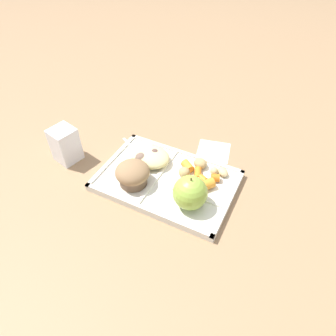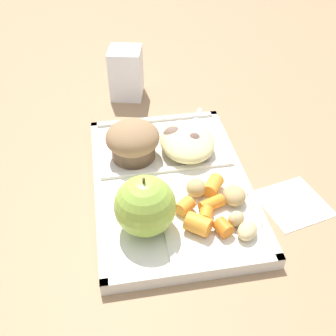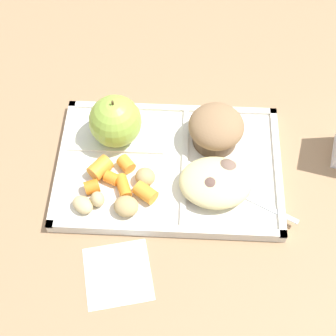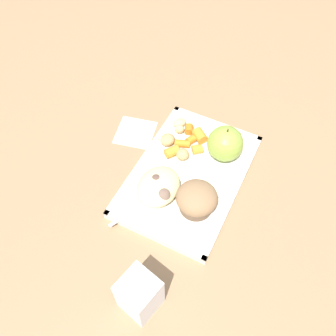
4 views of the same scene
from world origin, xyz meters
name	(u,v)px [view 3 (image 3 of 4)]	position (x,y,z in m)	size (l,w,h in m)	color
ground	(169,170)	(0.00, 0.00, 0.00)	(6.00, 6.00, 0.00)	#997551
lunch_tray	(169,167)	(0.00, 0.00, 0.01)	(0.36, 0.24, 0.02)	silver
green_apple	(115,121)	(-0.09, 0.05, 0.06)	(0.09, 0.09, 0.09)	#93B742
bran_muffin	(216,129)	(0.07, 0.05, 0.05)	(0.09, 0.09, 0.07)	brown
carrot_slice_large	(112,178)	(-0.09, -0.04, 0.03)	(0.02, 0.02, 0.02)	orange
carrot_slice_near_corner	(146,193)	(-0.03, -0.06, 0.03)	(0.02, 0.02, 0.03)	orange
carrot_slice_small	(92,187)	(-0.12, -0.05, 0.03)	(0.02, 0.02, 0.02)	orange
carrot_slice_edge	(123,186)	(-0.07, -0.05, 0.03)	(0.02, 0.02, 0.04)	orange
carrot_slice_center	(100,168)	(-0.11, -0.02, 0.03)	(0.03, 0.03, 0.03)	orange
carrot_slice_diagonal	(126,164)	(-0.07, -0.01, 0.03)	(0.02, 0.02, 0.02)	orange
potato_chunk_wedge	(98,199)	(-0.11, -0.07, 0.03)	(0.02, 0.02, 0.02)	tan
potato_chunk_golden	(126,206)	(-0.06, -0.09, 0.03)	(0.04, 0.03, 0.03)	tan
potato_chunk_browned	(83,205)	(-0.13, -0.08, 0.03)	(0.03, 0.04, 0.02)	tan
potato_chunk_large	(145,177)	(-0.04, -0.03, 0.03)	(0.03, 0.03, 0.03)	tan
egg_noodle_pile	(215,183)	(0.07, -0.04, 0.03)	(0.11, 0.09, 0.04)	beige
meatball_front	(218,180)	(0.08, -0.04, 0.03)	(0.04, 0.04, 0.04)	brown
meatball_side	(210,187)	(0.06, -0.05, 0.04)	(0.04, 0.04, 0.04)	brown
meatball_back	(226,171)	(0.09, -0.02, 0.04)	(0.04, 0.04, 0.04)	#755B4C
meatball_center	(197,194)	(0.05, -0.06, 0.03)	(0.03, 0.03, 0.03)	brown
plastic_fork	(245,197)	(0.12, -0.05, 0.02)	(0.14, 0.08, 0.00)	silver
paper_napkin	(118,274)	(-0.07, -0.18, 0.00)	(0.10, 0.10, 0.00)	white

